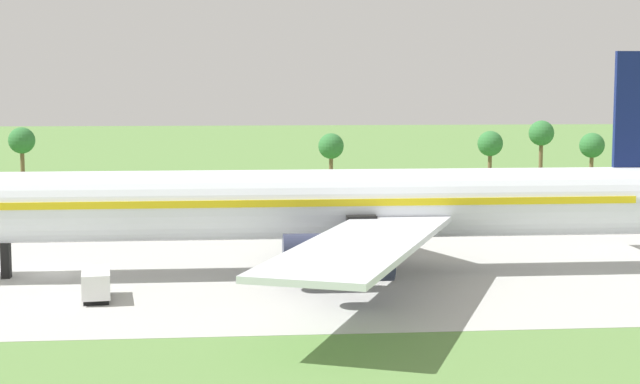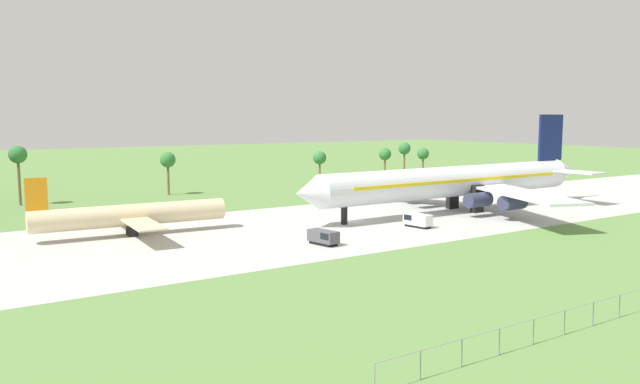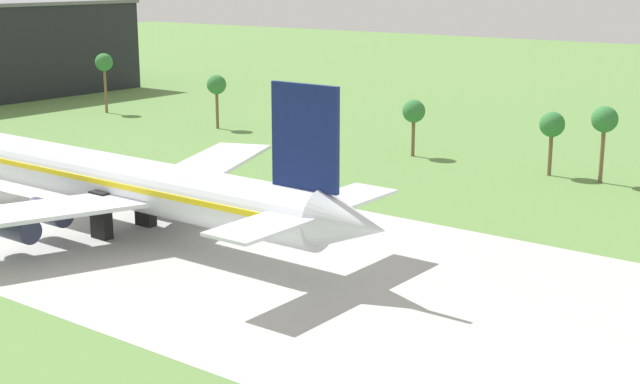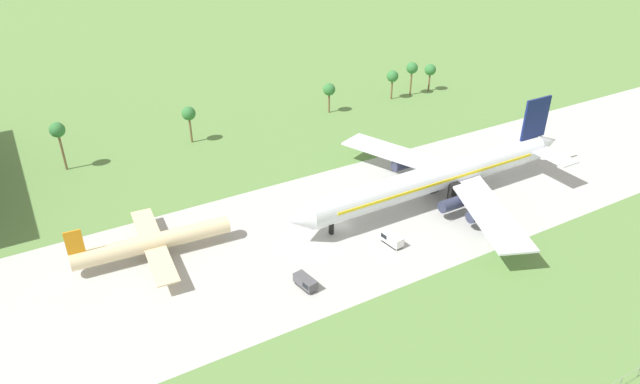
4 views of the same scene
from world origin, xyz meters
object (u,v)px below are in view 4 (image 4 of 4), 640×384
baggage_tug (306,282)px  catering_van (391,239)px  regional_aircraft (153,243)px  jet_airliner (440,176)px

baggage_tug → catering_van: size_ratio=1.00×
regional_aircraft → catering_van: (41.07, -18.73, -1.91)m
regional_aircraft → baggage_tug: bearing=-47.4°
baggage_tug → jet_airliner: bearing=17.1°
regional_aircraft → baggage_tug: 30.17m
catering_van → baggage_tug: bearing=-170.6°
jet_airliner → baggage_tug: jet_airliner is taller
jet_airliner → regional_aircraft: bearing=170.6°
jet_airliner → catering_van: bearing=-155.2°
jet_airliner → baggage_tug: bearing=-162.9°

